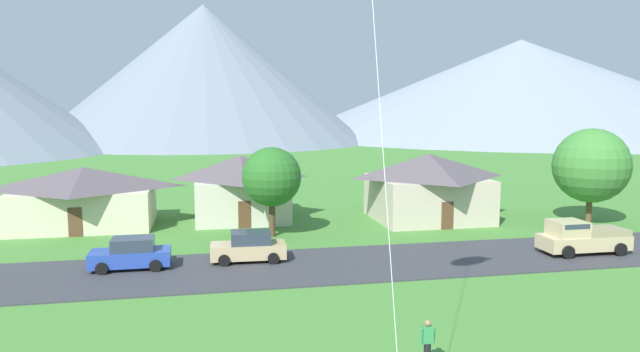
# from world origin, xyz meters

# --- Properties ---
(road_strip) EXTENTS (160.00, 7.39, 0.08)m
(road_strip) POSITION_xyz_m (0.00, 28.87, 0.04)
(road_strip) COLOR #38383D
(road_strip) RESTS_ON ground
(mountain_central_ridge) EXTENTS (79.82, 79.82, 33.24)m
(mountain_central_ridge) POSITION_xyz_m (-3.66, 144.92, 16.62)
(mountain_central_ridge) COLOR slate
(mountain_central_ridge) RESTS_ON ground
(mountain_west_ridge) EXTENTS (139.23, 139.23, 28.36)m
(mountain_west_ridge) POSITION_xyz_m (88.76, 158.23, 14.18)
(mountain_west_ridge) COLOR gray
(mountain_west_ridge) RESTS_ON ground
(house_leftmost) EXTENTS (8.83, 8.12, 5.15)m
(house_leftmost) POSITION_xyz_m (12.54, 40.21, 2.67)
(house_leftmost) COLOR beige
(house_leftmost) RESTS_ON ground
(house_left_center) EXTENTS (7.56, 7.65, 5.01)m
(house_left_center) POSITION_xyz_m (-1.68, 43.26, 2.59)
(house_left_center) COLOR beige
(house_left_center) RESTS_ON ground
(house_right_center) EXTENTS (10.32, 7.60, 4.39)m
(house_right_center) POSITION_xyz_m (-13.10, 42.75, 2.27)
(house_right_center) COLOR beige
(house_right_center) RESTS_ON ground
(tree_left_of_center) EXTENTS (5.53, 5.53, 7.18)m
(tree_left_of_center) POSITION_xyz_m (23.74, 36.18, 4.40)
(tree_left_of_center) COLOR brown
(tree_left_of_center) RESTS_ON ground
(tree_center) EXTENTS (4.01, 4.01, 6.08)m
(tree_center) POSITION_xyz_m (-0.03, 36.73, 4.05)
(tree_center) COLOR #4C3823
(tree_center) RESTS_ON ground
(parked_car_tan_west_end) EXTENTS (4.27, 2.22, 1.68)m
(parked_car_tan_west_end) POSITION_xyz_m (-2.10, 30.45, 0.87)
(parked_car_tan_west_end) COLOR tan
(parked_car_tan_west_end) RESTS_ON road_strip
(parked_car_blue_mid_west) EXTENTS (4.21, 2.10, 1.68)m
(parked_car_blue_mid_west) POSITION_xyz_m (-8.45, 30.16, 0.87)
(parked_car_blue_mid_west) COLOR #2847A8
(parked_car_blue_mid_west) RESTS_ON road_strip
(pickup_truck_sand_west_side) EXTENTS (5.22, 2.35, 1.99)m
(pickup_truck_sand_west_side) POSITION_xyz_m (17.48, 28.27, 1.06)
(pickup_truck_sand_west_side) COLOR #C6B284
(pickup_truck_sand_west_side) RESTS_ON road_strip
(watcher_person) EXTENTS (0.56, 0.24, 1.68)m
(watcher_person) POSITION_xyz_m (2.74, 15.81, 0.88)
(watcher_person) COLOR black
(watcher_person) RESTS_ON ground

